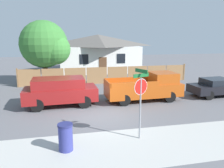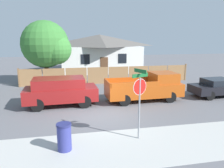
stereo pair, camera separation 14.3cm
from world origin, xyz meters
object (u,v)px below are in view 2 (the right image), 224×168
orange_pickup (147,87)px  stop_sign (140,93)px  red_suv (61,91)px  trash_bin (64,137)px  oak_tree (47,45)px  parked_sedan (219,87)px  house (100,52)px

orange_pickup → stop_sign: (-2.34, -5.37, 1.08)m
red_suv → orange_pickup: 5.68m
trash_bin → oak_tree: bearing=96.7°
oak_tree → parked_sedan: size_ratio=1.36×
orange_pickup → stop_sign: bearing=-115.6°
oak_tree → red_suv: 7.43m
trash_bin → red_suv: bearing=92.7°
orange_pickup → parked_sedan: orange_pickup is taller
stop_sign → orange_pickup: bearing=44.2°
house → oak_tree: (-5.78, -7.55, 1.15)m
oak_tree → red_suv: (1.21, -6.87, -2.54)m
stop_sign → trash_bin: bearing=164.8°
parked_sedan → trash_bin: size_ratio=3.94×
oak_tree → trash_bin: (1.48, -12.61, -2.97)m
trash_bin → house: bearing=78.0°
parked_sedan → oak_tree: bearing=148.9°
house → parked_sedan: 15.95m
red_suv → orange_pickup: orange_pickup is taller
orange_pickup → oak_tree: bearing=133.0°
red_suv → parked_sedan: (11.18, -0.00, -0.29)m
oak_tree → trash_bin: size_ratio=5.35×
orange_pickup → house: bearing=92.3°
red_suv → stop_sign: bearing=-60.1°
orange_pickup → stop_sign: stop_sign is taller
house → trash_bin: bearing=-102.0°
orange_pickup → parked_sedan: size_ratio=1.22×
orange_pickup → trash_bin: bearing=-135.3°
house → orange_pickup: size_ratio=2.00×
orange_pickup → trash_bin: size_ratio=4.81×
orange_pickup → parked_sedan: bearing=-2.2°
stop_sign → trash_bin: 3.42m
oak_tree → stop_sign: size_ratio=1.92×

